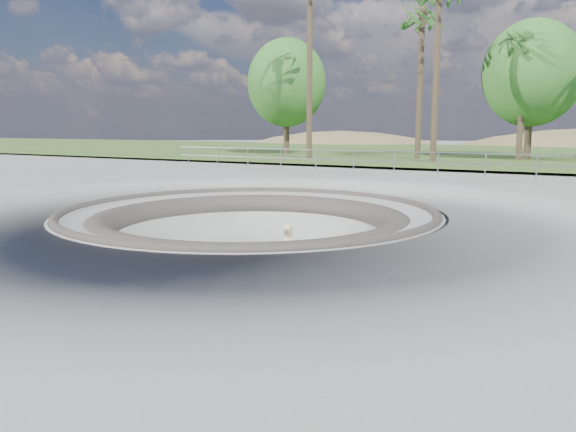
# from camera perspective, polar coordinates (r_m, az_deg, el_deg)

# --- Properties ---
(ground) EXTENTS (180.00, 180.00, 0.00)m
(ground) POSITION_cam_1_polar(r_m,az_deg,el_deg) (15.41, -3.91, 0.54)
(ground) COLOR #A0A09B
(ground) RESTS_ON ground
(skate_bowl) EXTENTS (14.00, 14.00, 4.10)m
(skate_bowl) POSITION_cam_1_polar(r_m,az_deg,el_deg) (15.79, -3.84, -6.04)
(skate_bowl) COLOR #A0A09B
(skate_bowl) RESTS_ON ground
(grass_strip) EXTENTS (180.00, 36.00, 0.12)m
(grass_strip) POSITION_cam_1_polar(r_m,az_deg,el_deg) (47.52, 19.38, 6.05)
(grass_strip) COLOR #3B5B24
(grass_strip) RESTS_ON ground
(distant_hills) EXTENTS (103.20, 45.00, 28.60)m
(distant_hills) POSITION_cam_1_polar(r_m,az_deg,el_deg) (70.66, 25.45, 0.59)
(distant_hills) COLOR brown
(distant_hills) RESTS_ON ground
(safety_railing) EXTENTS (25.00, 0.06, 1.03)m
(safety_railing) POSITION_cam_1_polar(r_m,az_deg,el_deg) (26.16, 10.74, 5.41)
(safety_railing) COLOR gray
(safety_railing) RESTS_ON ground
(skateboard) EXTENTS (0.87, 0.49, 0.09)m
(skateboard) POSITION_cam_1_polar(r_m,az_deg,el_deg) (14.69, 0.13, -7.18)
(skateboard) COLOR brown
(skateboard) RESTS_ON ground
(skater) EXTENTS (0.49, 0.65, 1.62)m
(skater) POSITION_cam_1_polar(r_m,az_deg,el_deg) (14.48, 0.13, -4.03)
(skater) COLOR beige
(skater) RESTS_ON skateboard
(palm_b) EXTENTS (2.60, 2.60, 9.83)m
(palm_b) POSITION_cam_1_polar(r_m,az_deg,el_deg) (36.92, 13.48, 18.75)
(palm_b) COLOR #4E3C2D
(palm_b) RESTS_ON ground
(palm_d) EXTENTS (2.60, 2.60, 8.12)m
(palm_d) POSITION_cam_1_polar(r_m,az_deg,el_deg) (37.30, 22.99, 15.73)
(palm_d) COLOR #4E3C2D
(palm_d) RESTS_ON ground
(bushy_tree_left) EXTENTS (5.98, 5.44, 8.63)m
(bushy_tree_left) POSITION_cam_1_polar(r_m,az_deg,el_deg) (42.93, -0.16, 13.37)
(bushy_tree_left) COLOR #4E3C2D
(bushy_tree_left) RESTS_ON ground
(bushy_tree_mid) EXTENTS (5.98, 5.44, 8.63)m
(bushy_tree_mid) POSITION_cam_1_polar(r_m,az_deg,el_deg) (38.51, 23.56, 13.14)
(bushy_tree_mid) COLOR #4E3C2D
(bushy_tree_mid) RESTS_ON ground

